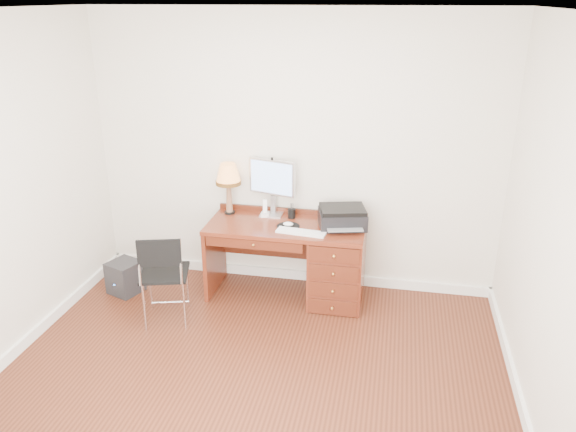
% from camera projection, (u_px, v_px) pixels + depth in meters
% --- Properties ---
extents(ground, '(4.00, 4.00, 0.00)m').
position_uv_depth(ground, '(250.00, 382.00, 4.33)').
color(ground, '#3D190E').
rests_on(ground, ground).
extents(room_shell, '(4.00, 4.00, 4.00)m').
position_uv_depth(room_shell, '(269.00, 332.00, 4.88)').
color(room_shell, silver).
rests_on(room_shell, ground).
extents(desk, '(1.50, 0.67, 0.75)m').
position_uv_depth(desk, '(319.00, 259.00, 5.40)').
color(desk, maroon).
rests_on(desk, ground).
extents(monitor, '(0.48, 0.22, 0.56)m').
position_uv_depth(monitor, '(271.00, 180.00, 5.45)').
color(monitor, silver).
rests_on(monitor, desk).
extents(keyboard, '(0.47, 0.18, 0.02)m').
position_uv_depth(keyboard, '(301.00, 232.00, 5.14)').
color(keyboard, white).
rests_on(keyboard, desk).
extents(mouse_pad, '(0.22, 0.22, 0.04)m').
position_uv_depth(mouse_pad, '(288.00, 225.00, 5.28)').
color(mouse_pad, black).
rests_on(mouse_pad, desk).
extents(printer, '(0.50, 0.43, 0.19)m').
position_uv_depth(printer, '(342.00, 217.00, 5.25)').
color(printer, black).
rests_on(printer, desk).
extents(leg_lamp, '(0.25, 0.25, 0.51)m').
position_uv_depth(leg_lamp, '(228.00, 177.00, 5.47)').
color(leg_lamp, black).
rests_on(leg_lamp, desk).
extents(phone, '(0.09, 0.09, 0.17)m').
position_uv_depth(phone, '(265.00, 212.00, 5.51)').
color(phone, white).
rests_on(phone, desk).
extents(pen_cup, '(0.08, 0.08, 0.09)m').
position_uv_depth(pen_cup, '(292.00, 213.00, 5.47)').
color(pen_cup, black).
rests_on(pen_cup, desk).
extents(chair, '(0.51, 0.51, 0.87)m').
position_uv_depth(chair, '(161.00, 270.00, 4.94)').
color(chair, black).
rests_on(chair, ground).
extents(equipment_box, '(0.36, 0.36, 0.33)m').
position_uv_depth(equipment_box, '(125.00, 277.00, 5.59)').
color(equipment_box, black).
rests_on(equipment_box, ground).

